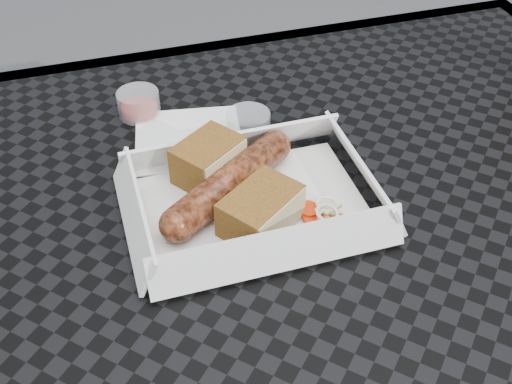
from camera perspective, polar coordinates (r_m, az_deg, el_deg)
The scene contains 9 objects.
patio_table at distance 0.70m, azimuth 10.54°, elevation -6.68°, with size 0.80×0.80×0.74m.
food_tray at distance 0.65m, azimuth -0.26°, elevation -1.30°, with size 0.22×0.15×0.00m, color white.
bratwurst at distance 0.64m, azimuth -2.40°, elevation 0.81°, with size 0.16×0.12×0.03m.
bread_near at distance 0.67m, azimuth -4.27°, elevation 2.85°, with size 0.07×0.05×0.04m, color brown.
bread_far at distance 0.61m, azimuth 0.40°, elevation -1.65°, with size 0.08×0.05×0.04m, color brown.
veg_garnish at distance 0.63m, azimuth 6.17°, elevation -2.21°, with size 0.03×0.03×0.00m.
napkin at distance 0.74m, azimuth -6.02°, elevation 4.70°, with size 0.12×0.12×0.00m, color white.
condiment_cup_sauce at distance 0.78m, azimuth -10.39°, elevation 7.74°, with size 0.05×0.05×0.03m, color maroon.
condiment_cup_empty at distance 0.73m, azimuth -0.68°, elevation 6.01°, with size 0.05×0.05×0.03m, color silver.
Camera 1 is at (-0.26, -0.40, 1.18)m, focal length 45.00 mm.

